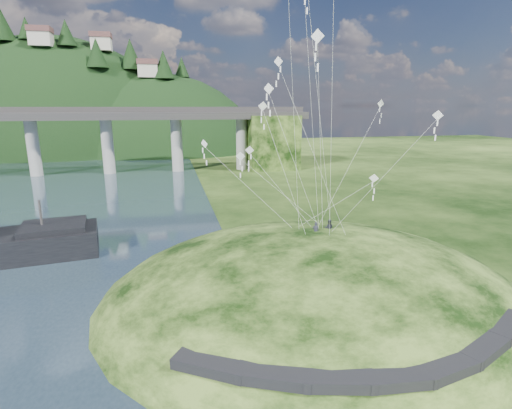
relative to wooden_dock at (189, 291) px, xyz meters
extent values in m
plane|color=black|center=(2.08, -4.16, -0.40)|extent=(320.00, 320.00, 0.00)
ellipsoid|color=black|center=(10.08, -2.16, -1.90)|extent=(36.00, 32.00, 13.00)
cube|color=black|center=(0.58, -12.16, 1.63)|extent=(4.32, 3.62, 0.71)
cube|color=black|center=(3.58, -13.81, 1.69)|extent=(4.10, 2.97, 0.61)
cube|color=black|center=(6.58, -14.81, 1.68)|extent=(3.85, 2.37, 0.62)
cube|color=black|center=(9.58, -15.26, 1.64)|extent=(3.62, 1.83, 0.66)
cube|color=black|center=(12.58, -15.06, 1.65)|extent=(3.82, 2.27, 0.68)
cube|color=black|center=(15.58, -14.11, 1.74)|extent=(4.11, 2.97, 0.71)
cube|color=black|center=(18.58, -12.56, 1.76)|extent=(4.26, 3.43, 0.66)
cylinder|color=#989690|center=(-29.92, 65.84, 6.10)|extent=(2.60, 2.60, 13.00)
cylinder|color=#989690|center=(-14.42, 65.84, 6.10)|extent=(2.60, 2.60, 13.00)
cylinder|color=#989690|center=(1.08, 65.84, 6.10)|extent=(2.60, 2.60, 13.00)
cylinder|color=#989690|center=(16.58, 65.84, 6.10)|extent=(2.60, 2.60, 13.00)
cube|color=black|center=(24.08, 65.84, 6.10)|extent=(12.00, 11.00, 13.00)
ellipsoid|color=black|center=(-37.92, 121.84, -6.40)|extent=(96.00, 68.00, 88.00)
ellipsoid|color=black|center=(-2.92, 113.84, -10.40)|extent=(76.00, 56.00, 72.00)
cone|color=black|center=(-47.80, 110.46, 38.83)|extent=(8.01, 8.01, 10.54)
cone|color=black|center=(-40.79, 109.90, 37.48)|extent=(4.97, 4.97, 6.54)
cone|color=black|center=(-29.33, 107.88, 36.28)|extent=(5.83, 5.83, 7.67)
cone|color=black|center=(-20.37, 102.92, 30.18)|extent=(6.47, 6.47, 8.51)
cone|color=black|center=(-11.14, 109.83, 30.83)|extent=(7.13, 7.13, 9.38)
cone|color=black|center=(-1.04, 104.87, 27.47)|extent=(6.56, 6.56, 8.63)
cone|color=black|center=(4.85, 110.47, 27.28)|extent=(4.88, 4.88, 6.42)
cube|color=beige|center=(-35.92, 105.84, 33.88)|extent=(6.00, 5.00, 4.00)
cube|color=brown|center=(-35.92, 105.84, 36.58)|extent=(6.40, 5.40, 1.60)
cube|color=beige|center=(-19.92, 111.84, 33.78)|extent=(6.00, 5.00, 4.00)
cube|color=brown|center=(-19.92, 111.84, 36.48)|extent=(6.40, 5.40, 1.60)
cube|color=beige|center=(-5.92, 105.84, 25.48)|extent=(6.00, 5.00, 4.00)
cube|color=brown|center=(-5.92, 105.84, 28.18)|extent=(6.40, 5.40, 1.60)
cube|color=black|center=(-13.15, 12.78, 2.62)|extent=(6.94, 6.07, 0.62)
cylinder|color=#2D2B2B|center=(-14.18, 12.62, 3.97)|extent=(0.25, 0.25, 3.12)
cube|color=#372216|center=(0.00, 0.00, 0.01)|extent=(12.78, 2.23, 0.32)
cylinder|color=#372216|center=(-5.46, 0.10, -0.22)|extent=(0.27, 0.27, 0.91)
cylinder|color=#372216|center=(-2.73, 0.05, -0.22)|extent=(0.27, 0.27, 0.91)
cylinder|color=#372216|center=(0.00, 0.00, -0.22)|extent=(0.27, 0.27, 0.91)
cylinder|color=#372216|center=(2.73, -0.05, -0.22)|extent=(0.27, 0.27, 0.91)
cylinder|color=#372216|center=(5.46, -0.10, -0.22)|extent=(0.27, 0.27, 0.91)
imported|color=#282835|center=(10.80, -0.21, 5.31)|extent=(0.63, 0.49, 1.53)
imported|color=#282835|center=(12.32, 0.54, 5.24)|extent=(0.96, 0.89, 1.57)
cube|color=white|center=(8.57, -5.02, 19.13)|extent=(0.73, 0.57, 0.88)
cube|color=white|center=(8.57, -5.02, 18.51)|extent=(0.11, 0.07, 0.51)
cube|color=white|center=(8.57, -5.02, 17.88)|extent=(0.11, 0.07, 0.51)
cube|color=white|center=(8.57, -5.02, 17.26)|extent=(0.11, 0.07, 0.51)
cube|color=white|center=(8.47, -3.04, 21.59)|extent=(0.09, 0.06, 0.44)
cube|color=white|center=(8.47, -3.04, 21.06)|extent=(0.09, 0.06, 0.44)
cube|color=white|center=(6.35, -3.79, 17.68)|extent=(0.47, 0.52, 0.66)
cube|color=white|center=(6.35, -3.79, 17.21)|extent=(0.08, 0.06, 0.39)
cube|color=white|center=(6.35, -3.79, 16.74)|extent=(0.08, 0.06, 0.39)
cube|color=white|center=(6.35, -3.79, 16.26)|extent=(0.08, 0.06, 0.39)
cube|color=white|center=(5.05, 3.44, 10.59)|extent=(0.76, 0.26, 0.76)
cube|color=white|center=(5.05, 3.44, 10.03)|extent=(0.10, 0.02, 0.45)
cube|color=white|center=(5.05, 3.44, 9.48)|extent=(0.10, 0.02, 0.45)
cube|color=white|center=(5.05, 3.44, 8.93)|extent=(0.10, 0.02, 0.45)
cube|color=white|center=(18.47, 4.16, 15.03)|extent=(0.73, 0.24, 0.75)
cube|color=white|center=(18.47, 4.16, 14.50)|extent=(0.10, 0.06, 0.43)
cube|color=white|center=(18.47, 4.16, 13.97)|extent=(0.10, 0.06, 0.43)
cube|color=white|center=(18.47, 4.16, 13.44)|extent=(0.10, 0.06, 0.43)
cube|color=white|center=(5.80, -1.71, 14.81)|extent=(0.70, 0.23, 0.68)
cube|color=white|center=(5.80, -1.71, 14.32)|extent=(0.09, 0.05, 0.40)
cube|color=white|center=(5.80, -1.71, 13.82)|extent=(0.09, 0.05, 0.40)
cube|color=white|center=(5.80, -1.71, 13.33)|extent=(0.09, 0.05, 0.40)
cube|color=white|center=(17.13, -5.98, 14.21)|extent=(0.51, 0.56, 0.71)
cube|color=white|center=(17.13, -5.98, 13.70)|extent=(0.09, 0.07, 0.42)
cube|color=white|center=(17.13, -5.98, 13.19)|extent=(0.09, 0.07, 0.42)
cube|color=white|center=(17.13, -5.98, 12.67)|extent=(0.09, 0.07, 0.42)
cube|color=white|center=(6.78, 0.48, 16.13)|extent=(0.64, 0.65, 0.86)
cube|color=white|center=(6.78, 0.48, 15.51)|extent=(0.11, 0.08, 0.51)
cube|color=white|center=(6.78, 0.48, 14.89)|extent=(0.11, 0.08, 0.51)
cube|color=white|center=(6.78, 0.48, 14.28)|extent=(0.11, 0.08, 0.51)
cube|color=white|center=(16.75, 1.36, 8.56)|extent=(0.74, 0.47, 0.81)
cube|color=white|center=(16.75, 1.36, 7.97)|extent=(0.11, 0.05, 0.49)
cube|color=white|center=(16.75, 1.36, 7.37)|extent=(0.11, 0.05, 0.49)
cube|color=white|center=(16.75, 1.36, 6.78)|extent=(0.11, 0.05, 0.49)
cube|color=white|center=(6.42, 6.21, 10.79)|extent=(0.85, 0.29, 0.82)
cube|color=white|center=(6.42, 6.21, 10.19)|extent=(0.11, 0.05, 0.49)
cube|color=white|center=(6.42, 6.21, 9.59)|extent=(0.11, 0.05, 0.49)
cube|color=white|center=(6.42, 6.21, 9.00)|extent=(0.11, 0.05, 0.49)
cube|color=white|center=(1.79, 1.64, 11.90)|extent=(0.47, 0.60, 0.70)
cube|color=white|center=(1.79, 1.64, 11.38)|extent=(0.09, 0.07, 0.42)
cube|color=white|center=(1.79, 1.64, 10.86)|extent=(0.09, 0.07, 0.42)
cube|color=white|center=(1.79, 1.64, 10.35)|extent=(0.09, 0.07, 0.42)
camera|label=1|loc=(-1.09, -30.63, 14.84)|focal=28.00mm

